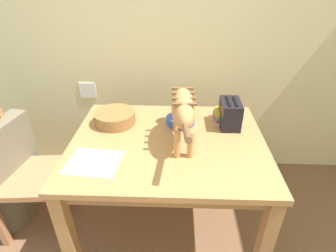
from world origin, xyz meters
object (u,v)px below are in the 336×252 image
(wooden_chair_far, at_px, (24,174))
(magazine, at_px, (94,162))
(book_stack, at_px, (228,116))
(wicker_basket, at_px, (115,117))
(saucer_bowl, at_px, (180,120))
(toaster, at_px, (230,114))
(coffee_mug, at_px, (181,112))
(cat, at_px, (183,108))
(dining_table, at_px, (168,153))

(wooden_chair_far, bearing_deg, magazine, 63.81)
(book_stack, height_order, wooden_chair_far, wooden_chair_far)
(book_stack, xyz_separation_m, wooden_chair_far, (-1.35, -0.25, -0.33))
(magazine, distance_m, wicker_basket, 0.43)
(saucer_bowl, xyz_separation_m, toaster, (0.31, -0.02, 0.07))
(book_stack, bearing_deg, saucer_bowl, -173.49)
(magazine, height_order, book_stack, book_stack)
(magazine, bearing_deg, saucer_bowl, 49.84)
(magazine, distance_m, book_stack, 0.91)
(coffee_mug, bearing_deg, cat, -88.70)
(dining_table, xyz_separation_m, saucer_bowl, (0.07, 0.22, 0.11))
(wicker_basket, bearing_deg, toaster, -0.18)
(saucer_bowl, height_order, wooden_chair_far, wooden_chair_far)
(book_stack, xyz_separation_m, wicker_basket, (-0.74, -0.05, 0.00))
(dining_table, bearing_deg, toaster, 26.57)
(dining_table, height_order, saucer_bowl, saucer_bowl)
(book_stack, relative_size, toaster, 0.93)
(wooden_chair_far, bearing_deg, cat, 85.91)
(cat, xyz_separation_m, magazine, (-0.47, -0.23, -0.21))
(cat, relative_size, wooden_chair_far, 0.73)
(cat, xyz_separation_m, wooden_chair_far, (-1.04, -0.00, -0.51))
(magazine, bearing_deg, cat, 32.51)
(cat, xyz_separation_m, book_stack, (0.31, 0.24, -0.18))
(magazine, distance_m, wooden_chair_far, 0.69)
(book_stack, height_order, toaster, toaster)
(cat, height_order, book_stack, cat)
(dining_table, relative_size, coffee_mug, 9.62)
(saucer_bowl, xyz_separation_m, coffee_mug, (0.00, 0.00, 0.06))
(saucer_bowl, bearing_deg, wicker_basket, -177.49)
(book_stack, height_order, wicker_basket, wicker_basket)
(coffee_mug, bearing_deg, dining_table, -110.04)
(coffee_mug, bearing_deg, wicker_basket, -177.51)
(magazine, bearing_deg, coffee_mug, 49.60)
(saucer_bowl, relative_size, wooden_chair_far, 0.21)
(toaster, bearing_deg, cat, -148.46)
(saucer_bowl, distance_m, magazine, 0.64)
(dining_table, bearing_deg, coffee_mug, 69.96)
(saucer_bowl, distance_m, wicker_basket, 0.43)
(book_stack, distance_m, toaster, 0.07)
(cat, height_order, saucer_bowl, cat)
(wicker_basket, xyz_separation_m, wooden_chair_far, (-0.60, -0.19, -0.34))
(book_stack, bearing_deg, wooden_chair_far, -169.59)
(coffee_mug, distance_m, book_stack, 0.32)
(magazine, xyz_separation_m, book_stack, (0.77, 0.48, 0.03))
(saucer_bowl, distance_m, book_stack, 0.32)
(saucer_bowl, bearing_deg, cat, -87.61)
(wooden_chair_far, bearing_deg, wicker_basket, 103.43)
(cat, relative_size, saucer_bowl, 3.57)
(dining_table, distance_m, wooden_chair_far, 0.98)
(dining_table, bearing_deg, saucer_bowl, 70.90)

